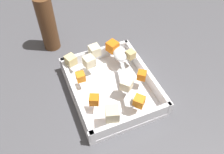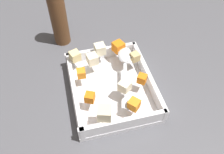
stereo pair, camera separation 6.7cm
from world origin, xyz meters
name	(u,v)px [view 2 (the right image)]	position (x,y,z in m)	size (l,w,h in m)	color
ground_plane	(111,91)	(0.00, 0.00, 0.00)	(4.00, 4.00, 0.00)	#4C4C51
baking_dish	(112,87)	(0.00, 0.00, 0.02)	(0.29, 0.23, 0.05)	silver
carrot_chunk_center	(118,47)	(0.11, -0.05, 0.07)	(0.03, 0.03, 0.03)	orange
carrot_chunk_near_left	(134,104)	(-0.11, -0.04, 0.07)	(0.03, 0.03, 0.03)	orange
carrot_chunk_far_left	(81,73)	(0.03, 0.08, 0.07)	(0.02, 0.02, 0.02)	orange
carrot_chunk_rim_edge	(142,79)	(-0.03, -0.08, 0.07)	(0.02, 0.02, 0.02)	orange
carrot_chunk_mid_left	(90,97)	(-0.06, 0.07, 0.07)	(0.02, 0.02, 0.02)	orange
potato_chunk_corner_ne	(92,59)	(0.08, 0.04, 0.07)	(0.03, 0.03, 0.03)	beige
potato_chunk_corner_sw	(104,113)	(-0.12, 0.04, 0.07)	(0.03, 0.03, 0.03)	beige
potato_chunk_near_spoon	(100,49)	(0.12, 0.01, 0.07)	(0.03, 0.03, 0.03)	beige
potato_chunk_heap_top	(135,57)	(0.06, -0.09, 0.07)	(0.02, 0.02, 0.02)	tan
potato_chunk_under_handle	(125,86)	(-0.04, -0.03, 0.07)	(0.03, 0.03, 0.03)	beige
potato_chunk_front_center	(75,56)	(0.11, 0.09, 0.07)	(0.03, 0.03, 0.03)	#E0CC89
serving_spoon	(125,58)	(0.07, -0.06, 0.06)	(0.23, 0.08, 0.02)	silver
pepper_mill	(59,18)	(0.27, 0.11, 0.10)	(0.06, 0.06, 0.22)	brown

